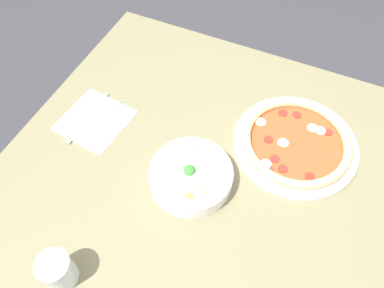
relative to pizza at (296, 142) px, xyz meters
name	(u,v)px	position (x,y,z in m)	size (l,w,h in m)	color
ground_plane	(204,257)	(0.19, 0.18, -0.77)	(8.00, 8.00, 0.00)	#333338
dining_table	(210,187)	(0.19, 0.18, -0.12)	(1.14, 1.05, 0.75)	#706B4C
pizza	(296,142)	(0.00, 0.00, 0.00)	(0.36, 0.36, 0.04)	white
bowl	(191,176)	(0.23, 0.23, 0.01)	(0.23, 0.23, 0.07)	white
napkin	(95,120)	(0.58, 0.16, -0.02)	(0.21, 0.21, 0.00)	white
fork	(103,122)	(0.55, 0.16, -0.01)	(0.02, 0.18, 0.00)	silver
knife	(90,115)	(0.60, 0.15, -0.01)	(0.02, 0.21, 0.01)	silver
glass	(58,270)	(0.39, 0.59, 0.03)	(0.08, 0.08, 0.09)	silver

